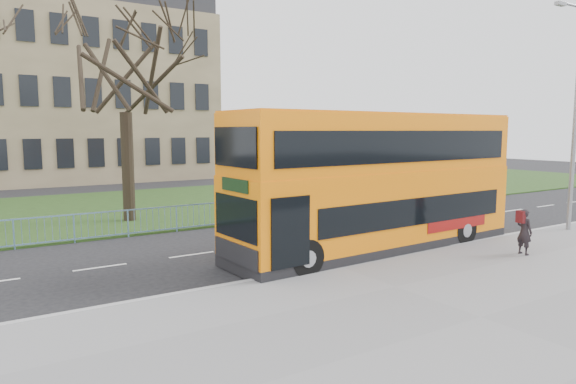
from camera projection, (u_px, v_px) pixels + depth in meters
name	position (u px, v px, depth m)	size (l,w,h in m)	color
ground	(306.00, 258.00, 16.93)	(120.00, 120.00, 0.00)	black
pavement	(481.00, 320.00, 11.28)	(80.00, 10.50, 0.12)	slate
kerb	(335.00, 267.00, 15.62)	(80.00, 0.20, 0.14)	#99999C
grass_verge	(162.00, 205.00, 28.88)	(80.00, 15.40, 0.08)	#1E3312
guard_railing	(220.00, 214.00, 22.38)	(40.00, 0.12, 1.10)	#6794B8
bare_tree	(125.00, 91.00, 22.97)	(8.22, 8.22, 11.75)	black
civic_building	(18.00, 96.00, 42.68)	(30.00, 15.00, 14.00)	#78684C
yellow_bus	(378.00, 179.00, 17.73)	(11.35, 3.14, 4.71)	orange
pedestrian	(524.00, 232.00, 16.88)	(0.55, 0.36, 1.52)	black
street_lamp	(574.00, 110.00, 20.61)	(1.90, 0.21, 8.94)	gray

